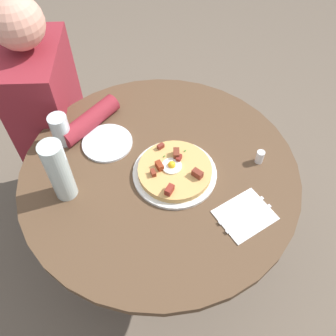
% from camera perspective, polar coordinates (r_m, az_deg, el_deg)
% --- Properties ---
extents(ground_plane, '(6.00, 6.00, 0.00)m').
position_cam_1_polar(ground_plane, '(1.87, -0.83, -13.44)').
color(ground_plane, '#6B5B4C').
extents(dining_table, '(0.98, 0.98, 0.71)m').
position_cam_1_polar(dining_table, '(1.39, -1.09, -4.31)').
color(dining_table, brown).
rests_on(dining_table, ground_plane).
extents(person_seated, '(0.49, 0.46, 1.14)m').
position_cam_1_polar(person_seated, '(1.73, -17.25, 5.74)').
color(person_seated, '#2D2D33').
rests_on(person_seated, ground_plane).
extents(pizza_plate, '(0.29, 0.29, 0.01)m').
position_cam_1_polar(pizza_plate, '(1.23, 1.23, -0.83)').
color(pizza_plate, white).
rests_on(pizza_plate, dining_table).
extents(breakfast_pizza, '(0.25, 0.25, 0.05)m').
position_cam_1_polar(breakfast_pizza, '(1.22, 1.22, -0.31)').
color(breakfast_pizza, tan).
rests_on(breakfast_pizza, pizza_plate).
extents(bread_plate, '(0.19, 0.19, 0.01)m').
position_cam_1_polar(bread_plate, '(1.34, -9.50, 3.98)').
color(bread_plate, white).
rests_on(bread_plate, dining_table).
extents(napkin, '(0.21, 0.22, 0.00)m').
position_cam_1_polar(napkin, '(1.17, 12.32, -7.33)').
color(napkin, white).
rests_on(napkin, dining_table).
extents(fork, '(0.10, 0.16, 0.00)m').
position_cam_1_polar(fork, '(1.17, 12.93, -7.85)').
color(fork, silver).
rests_on(fork, napkin).
extents(knife, '(0.10, 0.16, 0.00)m').
position_cam_1_polar(knife, '(1.18, 11.80, -6.59)').
color(knife, silver).
rests_on(knife, napkin).
extents(water_glass, '(0.07, 0.07, 0.12)m').
position_cam_1_polar(water_glass, '(1.35, -16.62, 5.86)').
color(water_glass, silver).
rests_on(water_glass, dining_table).
extents(water_bottle, '(0.07, 0.07, 0.23)m').
position_cam_1_polar(water_bottle, '(1.15, -16.85, -0.50)').
color(water_bottle, silver).
rests_on(water_bottle, dining_table).
extents(salt_shaker, '(0.03, 0.03, 0.05)m').
position_cam_1_polar(salt_shaker, '(1.30, 14.57, 1.73)').
color(salt_shaker, white).
rests_on(salt_shaker, dining_table).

